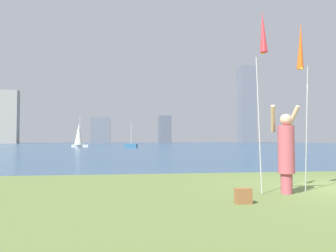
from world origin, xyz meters
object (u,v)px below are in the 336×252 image
Objects in this scene: kite_flag_right at (301,51)px; bag at (243,196)px; sailboat_4 at (131,146)px; sailboat_1 at (79,136)px; kite_flag_left at (263,38)px; person at (286,150)px.

bag is at bearing -146.26° from kite_flag_right.
bag is 0.08× the size of sailboat_4.
kite_flag_left is at bearing -78.90° from sailboat_1.
sailboat_4 is (-2.42, 42.44, -3.04)m from kite_flag_right.
kite_flag_left is 43.03m from sailboat_4.
kite_flag_left reaches higher than bag.
person is 6.62× the size of bag.
person reaches higher than bag.
sailboat_1 is at bearing 99.94° from bag.
person is 2.55m from kite_flag_left.
kite_flag_left is at bearing 46.90° from bag.
kite_flag_left is 0.85× the size of sailboat_1.
person is at bearing -78.17° from sailboat_1.
kite_flag_right is 46.47m from sailboat_1.
person is 42.81m from sailboat_4.
bag is at bearing -133.10° from kite_flag_left.
person is 46.64m from sailboat_1.
sailboat_4 is (-0.45, 43.76, 0.16)m from bag.
sailboat_1 is at bearing 101.10° from kite_flag_left.
sailboat_1 is at bearing 102.61° from kite_flag_right.
sailboat_4 is (-1.26, 42.89, -3.16)m from kite_flag_left.
kite_flag_left is 13.50× the size of bag.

